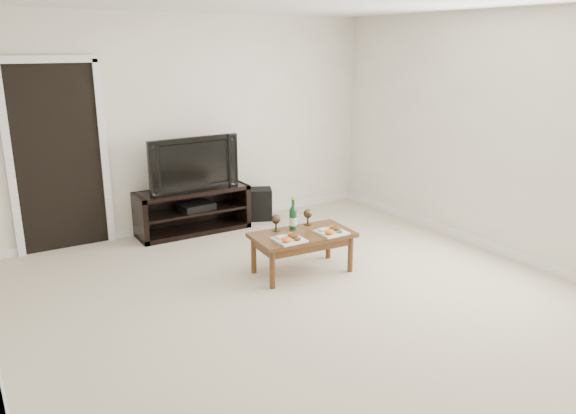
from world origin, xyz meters
The scene contains 13 objects.
floor centered at (0.00, 0.00, 0.00)m, with size 5.50×5.50×0.00m, color beige.
back_wall centered at (0.00, 2.77, 1.30)m, with size 5.00×0.04×2.60m, color silver.
doorway centered at (-1.55, 2.73, 1.02)m, with size 0.90×0.02×2.05m, color black.
media_console centered at (-0.11, 2.50, 0.28)m, with size 1.38×0.45×0.55m, color black.
television centered at (-0.11, 2.50, 0.87)m, with size 1.13×0.15×0.65m, color black.
av_receiver centered at (-0.07, 2.48, 0.33)m, with size 0.40×0.30×0.08m, color black.
subwoofer centered at (0.86, 2.52, 0.21)m, with size 0.28×0.28×0.41m, color black.
coffee_table centered at (0.34, 0.72, 0.21)m, with size 1.00×0.55×0.42m, color #543417.
plate_left centered at (0.11, 0.59, 0.45)m, with size 0.27×0.27×0.07m, color white.
plate_right centered at (0.59, 0.56, 0.45)m, with size 0.27×0.27×0.07m, color white.
wine_bottle centered at (0.32, 0.86, 0.59)m, with size 0.07×0.07×0.35m, color #103D1B.
goblet_left centered at (0.15, 0.92, 0.51)m, with size 0.09×0.09×0.17m, color #3C3020, non-canonical shape.
goblet_right centered at (0.54, 0.92, 0.51)m, with size 0.09×0.09×0.17m, color #3C3020, non-canonical shape.
Camera 1 is at (-2.56, -3.75, 2.24)m, focal length 35.00 mm.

